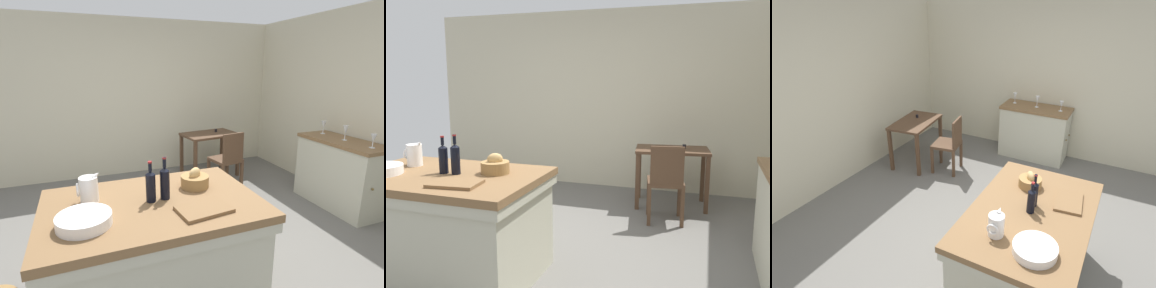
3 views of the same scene
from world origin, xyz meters
TOP-DOWN VIEW (x-y plane):
  - ground_plane at (0.00, 0.00)m, footprint 6.76×6.76m
  - wall_back at (0.00, 2.60)m, footprint 5.32×0.12m
  - island_table at (-0.44, -0.53)m, footprint 1.56×1.03m
  - writing_desk at (1.13, 1.90)m, footprint 0.96×0.67m
  - wooden_chair at (1.13, 1.25)m, footprint 0.46×0.46m
  - pitcher at (-0.87, -0.37)m, footprint 0.17×0.13m
  - bread_basket at (-0.06, -0.39)m, footprint 0.23×0.23m
  - cutting_board at (-0.15, -0.80)m, footprint 0.38×0.28m
  - wine_bottle_dark at (-0.35, -0.52)m, footprint 0.07×0.07m
  - wine_bottle_amber at (-0.45, -0.53)m, footprint 0.07×0.07m

SIDE VIEW (x-z plane):
  - ground_plane at x=0.00m, z-range 0.00..0.00m
  - island_table at x=-0.44m, z-range 0.03..0.91m
  - wooden_chair at x=1.13m, z-range 0.04..0.94m
  - writing_desk at x=1.13m, z-range 0.23..1.02m
  - cutting_board at x=-0.15m, z-range 0.87..0.89m
  - bread_basket at x=-0.06m, z-range 0.85..1.01m
  - pitcher at x=-0.87m, z-range 0.85..1.09m
  - wine_bottle_amber at x=-0.45m, z-range 0.84..1.15m
  - wine_bottle_dark at x=-0.35m, z-range 0.84..1.16m
  - wall_back at x=0.00m, z-range 0.00..2.60m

